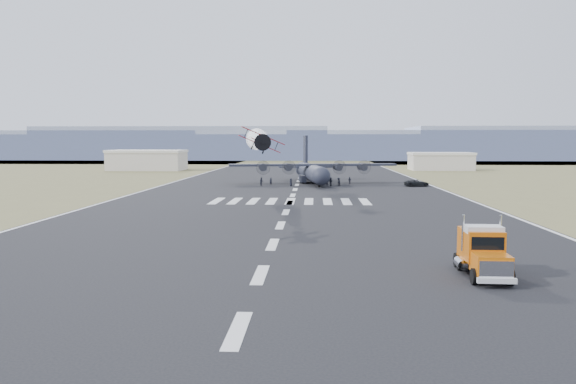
# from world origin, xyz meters

# --- Properties ---
(ground) EXTENTS (500.00, 500.00, 0.00)m
(ground) POSITION_xyz_m (0.00, 0.00, 0.00)
(ground) COLOR black
(ground) RESTS_ON ground
(scrub_far) EXTENTS (500.00, 80.00, 0.00)m
(scrub_far) POSITION_xyz_m (0.00, 230.00, 0.00)
(scrub_far) COLOR olive
(scrub_far) RESTS_ON ground
(runway_markings) EXTENTS (60.00, 260.00, 0.01)m
(runway_markings) POSITION_xyz_m (0.00, 60.00, 0.01)
(runway_markings) COLOR silver
(runway_markings) RESTS_ON ground
(ridge_seg_b) EXTENTS (150.00, 50.00, 15.00)m
(ridge_seg_b) POSITION_xyz_m (-130.00, 260.00, 7.50)
(ridge_seg_b) COLOR #8994AE
(ridge_seg_b) RESTS_ON ground
(ridge_seg_c) EXTENTS (150.00, 50.00, 17.00)m
(ridge_seg_c) POSITION_xyz_m (-65.00, 260.00, 8.50)
(ridge_seg_c) COLOR #8994AE
(ridge_seg_c) RESTS_ON ground
(ridge_seg_d) EXTENTS (150.00, 50.00, 13.00)m
(ridge_seg_d) POSITION_xyz_m (0.00, 260.00, 6.50)
(ridge_seg_d) COLOR #8994AE
(ridge_seg_d) RESTS_ON ground
(ridge_seg_e) EXTENTS (150.00, 50.00, 15.00)m
(ridge_seg_e) POSITION_xyz_m (65.00, 260.00, 7.50)
(ridge_seg_e) COLOR #8994AE
(ridge_seg_e) RESTS_ON ground
(ridge_seg_f) EXTENTS (150.00, 50.00, 17.00)m
(ridge_seg_f) POSITION_xyz_m (130.00, 260.00, 8.50)
(ridge_seg_f) COLOR #8994AE
(ridge_seg_f) RESTS_ON ground
(hangar_left) EXTENTS (24.50, 14.50, 6.70)m
(hangar_left) POSITION_xyz_m (-52.00, 145.00, 3.41)
(hangar_left) COLOR #B9B2A4
(hangar_left) RESTS_ON ground
(hangar_right) EXTENTS (20.50, 12.50, 5.90)m
(hangar_right) POSITION_xyz_m (46.00, 150.00, 3.01)
(hangar_right) COLOR #B9B2A4
(hangar_right) RESTS_ON ground
(semi_truck) EXTENTS (2.94, 8.19, 3.66)m
(semi_truck) POSITION_xyz_m (16.03, 0.47, 1.80)
(semi_truck) COLOR black
(semi_truck) RESTS_ON ground
(aerobatic_biplane) EXTENTS (5.65, 5.44, 3.53)m
(aerobatic_biplane) POSITION_xyz_m (-3.12, 32.29, 9.72)
(aerobatic_biplane) COLOR #AA0B1A
(smoke_trail) EXTENTS (4.85, 25.32, 3.78)m
(smoke_trail) POSITION_xyz_m (-5.51, 53.33, 9.89)
(smoke_trail) COLOR white
(transport_aircraft) EXTENTS (38.27, 31.39, 11.05)m
(transport_aircraft) POSITION_xyz_m (3.16, 89.75, 2.85)
(transport_aircraft) COLOR #1D202C
(transport_aircraft) RESTS_ON ground
(support_vehicle) EXTENTS (5.57, 3.22, 1.46)m
(support_vehicle) POSITION_xyz_m (25.82, 81.18, 0.73)
(support_vehicle) COLOR black
(support_vehicle) RESTS_ON ground
(crew_a) EXTENTS (0.79, 0.77, 1.68)m
(crew_a) POSITION_xyz_m (-5.76, 82.95, 0.84)
(crew_a) COLOR black
(crew_a) RESTS_ON ground
(crew_b) EXTENTS (0.88, 0.88, 1.58)m
(crew_b) POSITION_xyz_m (9.16, 81.98, 0.79)
(crew_b) COLOR black
(crew_b) RESTS_ON ground
(crew_c) EXTENTS (0.83, 1.24, 1.76)m
(crew_c) POSITION_xyz_m (9.11, 82.04, 0.88)
(crew_c) COLOR black
(crew_c) RESTS_ON ground
(crew_d) EXTENTS (0.96, 1.09, 1.67)m
(crew_d) POSITION_xyz_m (11.77, 86.46, 0.83)
(crew_d) COLOR black
(crew_d) RESTS_ON ground
(crew_e) EXTENTS (0.78, 0.94, 1.65)m
(crew_e) POSITION_xyz_m (-1.23, 80.87, 0.82)
(crew_e) COLOR black
(crew_e) RESTS_ON ground
(crew_f) EXTENTS (1.39, 1.74, 1.85)m
(crew_f) POSITION_xyz_m (7.38, 81.87, 0.92)
(crew_f) COLOR black
(crew_f) RESTS_ON ground
(crew_g) EXTENTS (0.62, 0.72, 1.77)m
(crew_g) POSITION_xyz_m (6.57, 81.52, 0.88)
(crew_g) COLOR black
(crew_g) RESTS_ON ground
(crew_h) EXTENTS (0.95, 1.06, 1.86)m
(crew_h) POSITION_xyz_m (-7.61, 80.85, 0.93)
(crew_h) COLOR black
(crew_h) RESTS_ON ground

